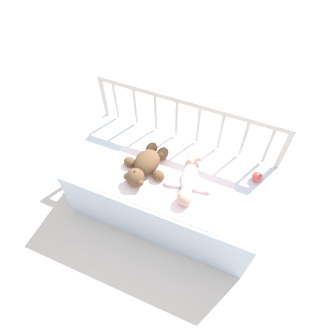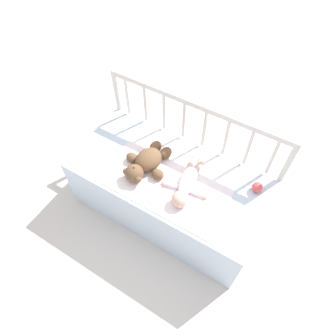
# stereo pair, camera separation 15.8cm
# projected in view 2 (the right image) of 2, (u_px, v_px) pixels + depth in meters

# --- Properties ---
(ground_plane) EXTENTS (12.00, 12.00, 0.00)m
(ground_plane) POSITION_uv_depth(u_px,v_px,m) (168.00, 208.00, 2.31)
(ground_plane) COLOR silver
(crib_mattress) EXTENTS (1.31, 0.62, 0.47)m
(crib_mattress) POSITION_uv_depth(u_px,v_px,m) (168.00, 192.00, 2.12)
(crib_mattress) COLOR silver
(crib_mattress) RESTS_ON ground_plane
(crib_rail) EXTENTS (1.31, 0.04, 0.82)m
(crib_rail) POSITION_uv_depth(u_px,v_px,m) (193.00, 129.00, 2.01)
(crib_rail) COLOR beige
(crib_rail) RESTS_ON ground_plane
(blanket) EXTENTS (0.80, 0.56, 0.01)m
(blanket) POSITION_uv_depth(u_px,v_px,m) (171.00, 175.00, 1.92)
(blanket) COLOR white
(blanket) RESTS_ON crib_mattress
(teddy_bear) EXTENTS (0.31, 0.38, 0.12)m
(teddy_bear) POSITION_uv_depth(u_px,v_px,m) (146.00, 162.00, 1.92)
(teddy_bear) COLOR brown
(teddy_bear) RESTS_ON crib_mattress
(baby) EXTENTS (0.31, 0.42, 0.10)m
(baby) POSITION_uv_depth(u_px,v_px,m) (186.00, 184.00, 1.84)
(baby) COLOR white
(baby) RESTS_ON crib_mattress
(toy_ball) EXTENTS (0.07, 0.07, 0.07)m
(toy_ball) POSITION_uv_depth(u_px,v_px,m) (257.00, 187.00, 1.83)
(toy_ball) COLOR #DB4C4C
(toy_ball) RESTS_ON crib_mattress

